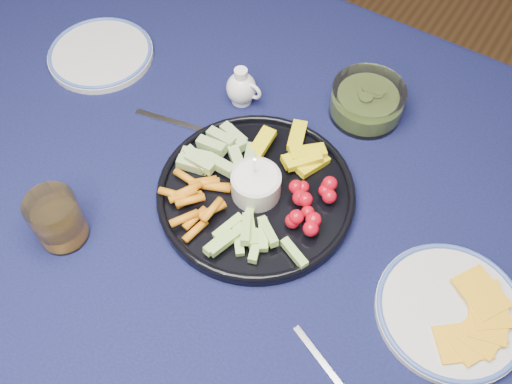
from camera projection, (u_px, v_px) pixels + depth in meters
The scene contains 9 objects.
dining_table at pixel (246, 218), 1.03m from camera, with size 1.67×1.07×0.75m.
crudite_platter at pixel (255, 190), 0.94m from camera, with size 0.33×0.33×0.11m.
creamer_pitcher at pixel (242, 88), 1.04m from camera, with size 0.07×0.06×0.08m.
pickle_bowl at pixel (367, 102), 1.03m from camera, with size 0.13×0.13×0.06m.
cheese_plate at pixel (451, 310), 0.83m from camera, with size 0.22×0.22×0.03m.
juice_tumbler at pixel (58, 221), 0.88m from camera, with size 0.08×0.08×0.09m.
fork_left at pixel (190, 127), 1.03m from camera, with size 0.18×0.06×0.00m.
fork_right at pixel (335, 379), 0.78m from camera, with size 0.15×0.07×0.00m.
side_plate_extra at pixel (101, 54), 1.13m from camera, with size 0.21×0.21×0.02m.
Camera 1 is at (0.31, -0.44, 1.54)m, focal length 40.00 mm.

